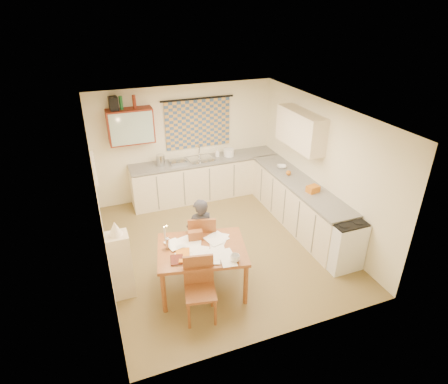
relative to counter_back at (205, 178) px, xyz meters
name	(u,v)px	position (x,y,z in m)	size (l,w,h in m)	color
floor	(221,245)	(-0.35, -1.95, -0.46)	(4.00, 4.50, 0.02)	brown
ceiling	(221,112)	(-0.35, -1.95, 2.06)	(4.00, 4.50, 0.02)	white
wall_back	(185,142)	(-0.35, 0.31, 0.80)	(4.00, 0.02, 2.50)	#F0E5BD
wall_front	(286,262)	(-0.35, -4.21, 0.80)	(4.00, 0.02, 2.50)	#F0E5BD
wall_left	(98,205)	(-2.36, -1.95, 0.80)	(0.02, 4.50, 2.50)	#F0E5BD
wall_right	(321,168)	(1.66, -1.95, 0.80)	(0.02, 4.50, 2.50)	#F0E5BD
window_blind	(198,124)	(-0.05, 0.27, 1.20)	(1.45, 0.03, 1.05)	#344F75
curtain_rod	(197,99)	(-0.05, 0.25, 1.75)	(0.04, 0.04, 1.60)	black
wall_cabinet	(131,126)	(-1.50, 0.13, 1.35)	(0.90, 0.34, 0.70)	#601B0E
wall_cabinet_glass	(132,129)	(-1.50, -0.04, 1.35)	(0.84, 0.02, 0.64)	#99B2A5
upper_cabinet_right	(300,129)	(1.48, -1.40, 1.40)	(0.34, 1.30, 0.70)	beige
framed_print	(94,168)	(-2.32, -1.55, 1.25)	(0.04, 0.50, 0.40)	silver
print_canvas	(96,168)	(-2.29, -1.55, 1.25)	(0.01, 0.42, 0.32)	beige
counter_back	(205,178)	(0.00, 0.00, 0.00)	(3.30, 0.62, 0.92)	beige
counter_right	(298,203)	(1.35, -1.76, 0.00)	(0.62, 2.95, 0.92)	beige
stove	(342,242)	(1.35, -3.19, -0.01)	(0.57, 0.57, 0.89)	white
sink	(202,161)	(-0.08, 0.00, 0.43)	(0.55, 0.45, 0.10)	silver
tap	(199,151)	(-0.07, 0.18, 0.61)	(0.03, 0.03, 0.28)	silver
dish_rack	(178,162)	(-0.62, 0.00, 0.50)	(0.35, 0.30, 0.06)	silver
kettle	(160,160)	(-0.98, 0.00, 0.59)	(0.18, 0.18, 0.24)	silver
mixing_bowl	(229,152)	(0.57, 0.00, 0.55)	(0.24, 0.24, 0.16)	white
soap_bottle	(217,153)	(0.31, 0.05, 0.56)	(0.08, 0.09, 0.17)	white
bowl	(282,167)	(1.35, -1.03, 0.49)	(0.26, 0.26, 0.05)	white
orange_bag	(313,189)	(1.35, -2.21, 0.53)	(0.22, 0.16, 0.12)	#C36613
fruit_orange	(288,173)	(1.30, -1.40, 0.52)	(0.10, 0.10, 0.10)	#C36613
speaker	(113,103)	(-1.77, 0.13, 1.83)	(0.16, 0.20, 0.26)	black
bottle_green	(121,103)	(-1.63, 0.13, 1.83)	(0.07, 0.07, 0.26)	#195926
bottle_brown	(134,102)	(-1.38, 0.13, 1.83)	(0.07, 0.07, 0.26)	#601B0E
dining_table	(202,268)	(-1.01, -2.91, -0.07)	(1.49, 1.25, 0.75)	brown
chair_far	(202,248)	(-0.83, -2.34, -0.14)	(0.55, 0.55, 0.99)	brown
chair_near	(201,300)	(-1.23, -3.48, -0.16)	(0.50, 0.50, 0.94)	brown
person	(200,234)	(-0.87, -2.39, 0.19)	(0.49, 0.35, 1.28)	black
shelf_stand	(121,265)	(-2.19, -2.61, 0.09)	(0.32, 0.30, 1.08)	beige
lampshade	(115,228)	(-2.19, -2.61, 0.74)	(0.20, 0.20, 0.22)	silver
letter_rack	(195,235)	(-1.04, -2.67, 0.38)	(0.22, 0.10, 0.16)	brown
mug	(235,258)	(-0.67, -3.38, 0.35)	(0.18, 0.18, 0.11)	white
magazine	(171,260)	(-1.52, -3.05, 0.31)	(0.23, 0.27, 0.02)	maroon
book	(176,254)	(-1.42, -2.93, 0.31)	(0.27, 0.32, 0.02)	#C36613
orange_box	(183,262)	(-1.37, -3.15, 0.32)	(0.12, 0.08, 0.04)	#C36613
eyeglasses	(215,260)	(-0.93, -3.25, 0.31)	(0.13, 0.04, 0.02)	black
candle_holder	(168,243)	(-1.49, -2.74, 0.39)	(0.06, 0.06, 0.18)	silver
candle	(165,233)	(-1.52, -2.76, 0.59)	(0.02, 0.02, 0.22)	white
candle_flame	(167,226)	(-1.49, -2.76, 0.71)	(0.02, 0.02, 0.02)	#FFCC66
papers	(204,249)	(-0.99, -2.96, 0.31)	(1.03, 1.02, 0.03)	white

